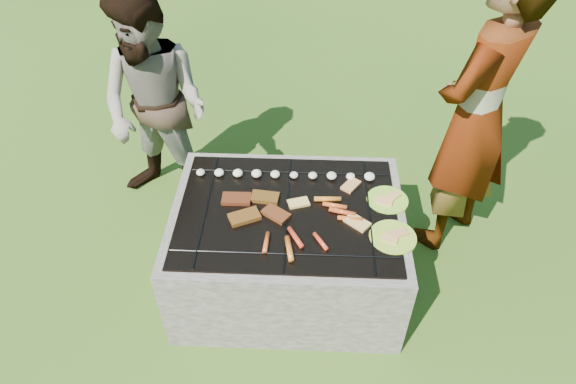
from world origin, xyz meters
name	(u,v)px	position (x,y,z in m)	size (l,w,h in m)	color
lawn	(288,279)	(0.00, 0.00, 0.00)	(60.00, 60.00, 0.00)	#294C13
fire_pit	(288,249)	(0.00, 0.00, 0.28)	(1.30, 1.00, 0.62)	#A0998E
mushrooms	(287,174)	(-0.02, 0.28, 0.63)	(1.06, 0.06, 0.04)	beige
pork_slabs	(254,207)	(-0.19, 0.01, 0.62)	(0.40, 0.29, 0.02)	maroon
sausages	(316,225)	(0.15, -0.12, 0.63)	(0.53, 0.48, 0.03)	orange
bread_on_grate	(339,205)	(0.28, 0.04, 0.62)	(0.46, 0.44, 0.02)	#FAE580
plate_far	(387,200)	(0.56, 0.10, 0.61)	(0.26, 0.26, 0.03)	#C4E837
plate_near	(393,237)	(0.56, -0.18, 0.61)	(0.29, 0.29, 0.03)	yellow
cook	(476,118)	(1.06, 0.46, 0.94)	(0.68, 0.45, 1.88)	#A08E85
bystander	(156,109)	(-0.88, 0.73, 0.77)	(0.75, 0.58, 1.54)	#AA9C8E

